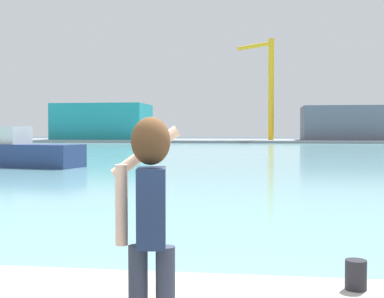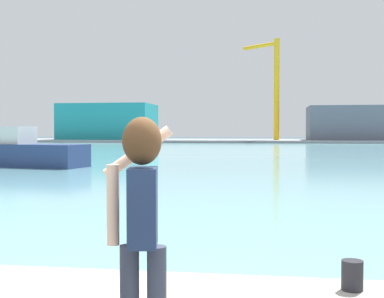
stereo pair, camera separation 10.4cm
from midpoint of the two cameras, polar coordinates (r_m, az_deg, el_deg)
name	(u,v)px [view 1 (the left image)]	position (r m, az deg, el deg)	size (l,w,h in m)	color
ground_plane	(260,151)	(53.93, 7.47, -0.23)	(220.00, 220.00, 0.00)	#334751
harbor_water	(261,150)	(55.93, 7.48, -0.14)	(140.00, 100.00, 0.02)	#6BA8B2
far_shore_dock	(262,141)	(95.91, 7.63, 0.90)	(140.00, 20.00, 0.44)	gray
person_photographer	(150,212)	(3.74, -5.44, -6.86)	(0.53, 0.55, 1.74)	#2D3342
harbor_bollard	(356,275)	(5.75, 17.02, -13.05)	(0.22, 0.22, 0.31)	black
boat_moored	(15,152)	(32.07, -18.92, -0.30)	(8.18, 3.97, 2.35)	navy
warehouse_left	(103,122)	(99.30, -9.79, 2.96)	(16.82, 11.17, 6.60)	teal
warehouse_right	(347,123)	(95.43, 16.62, 2.73)	(15.55, 10.17, 5.91)	slate
port_crane	(268,81)	(94.38, 8.31, 7.35)	(6.80, 6.15, 17.90)	yellow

